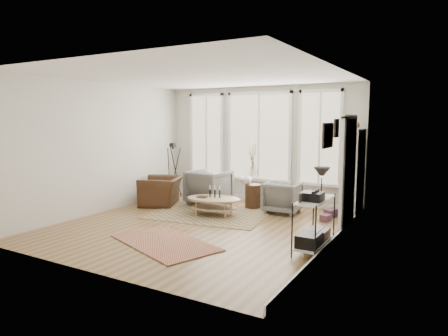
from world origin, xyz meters
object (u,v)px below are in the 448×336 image
Objects in this scene: side_table at (253,176)px; low_shelf at (314,219)px; bookcase at (353,173)px; armchair_right at (283,197)px; accent_chair at (161,191)px; armchair_left at (209,187)px; coffee_table at (213,202)px.

low_shelf is at bearing -46.18° from side_table.
bookcase is 1.31× the size of side_table.
bookcase is at bearing -168.94° from armchair_right.
bookcase is at bearing 79.71° from accent_chair.
bookcase is at bearing -169.21° from armchair_left.
accent_chair reaches higher than coffee_table.
armchair_left is at bearing -172.44° from side_table.
side_table is at bearing 86.69° from accent_chair.
low_shelf reaches higher than accent_chair.
armchair_right is 0.49× the size of side_table.
accent_chair is at bearing -166.55° from bookcase.
side_table is (1.13, 0.15, 0.33)m from armchair_left.
accent_chair is (-1.68, 0.29, 0.04)m from coffee_table.
accent_chair is at bearing 36.83° from armchair_left.
armchair_right is 0.90m from side_table.
low_shelf is at bearing -24.49° from coffee_table.
armchair_left is at bearing 126.60° from coffee_table.
low_shelf is 1.25× the size of accent_chair.
bookcase reaches higher than coffee_table.
coffee_table is 1.70× the size of armchair_right.
coffee_table is 1.25m from side_table.
accent_chair is at bearing 161.00° from low_shelf.
bookcase is at bearing 88.72° from low_shelf.
coffee_table is 1.16m from armchair_left.
armchair_right is 3.00m from accent_chair.
coffee_table is 1.26× the size of accent_chair.
coffee_table is 0.84× the size of side_table.
armchair_left is (-3.36, -0.40, -0.53)m from bookcase.
coffee_table is 1.71m from accent_chair.
side_table reaches higher than low_shelf.
coffee_table is at bearing 155.51° from low_shelf.
low_shelf reaches higher than coffee_table.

